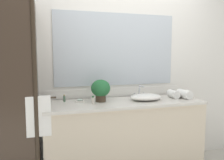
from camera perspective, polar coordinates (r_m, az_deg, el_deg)
The scene contains 10 objects.
wall_back_with_mirror at distance 2.85m, azimuth 0.95°, elevation 3.89°, with size 4.40×0.06×2.60m.
vanity_cabinet at distance 2.71m, azimuth 3.09°, elevation -14.75°, with size 1.80×0.58×0.90m.
sink_basin at distance 2.66m, azimuth 8.62°, elevation -4.29°, with size 0.38×0.28×0.08m, color white.
faucet at distance 2.82m, azimuth 7.06°, elevation -3.34°, with size 0.17×0.15×0.16m.
potted_plant at distance 2.54m, azimuth -2.91°, elevation -2.34°, with size 0.22×0.22×0.25m.
soap_dish at distance 2.56m, azimuth -8.23°, elevation -5.25°, with size 0.10×0.07×0.04m.
amenity_bottle_shampoo at distance 2.59m, azimuth -12.05°, elevation -4.63°, with size 0.02×0.02×0.08m.
amenity_bottle_conditioner at distance 2.43m, azimuth -4.83°, elevation -5.15°, with size 0.03×0.03×0.09m.
rolled_towel_near_edge at distance 2.87m, azimuth 17.96°, elevation -3.44°, with size 0.11×0.11×0.20m, color white.
rolled_towel_middle at distance 2.87m, azimuth 15.35°, elevation -3.49°, with size 0.09×0.09×0.18m, color white.
Camera 1 is at (-0.85, -2.38, 1.42)m, focal length 35.87 mm.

